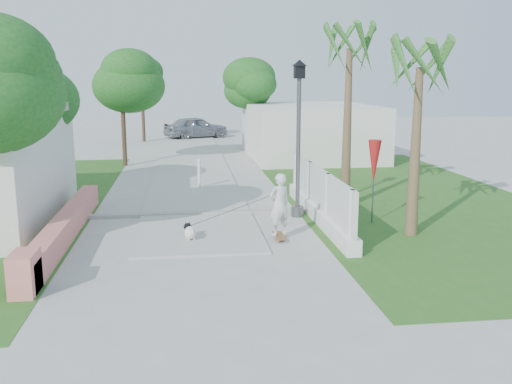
{
  "coord_description": "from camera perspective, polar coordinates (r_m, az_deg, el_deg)",
  "views": [
    {
      "loc": [
        -0.31,
        -10.29,
        3.96
      ],
      "look_at": [
        1.47,
        3.79,
        1.1
      ],
      "focal_mm": 40.0,
      "sensor_mm": 36.0,
      "label": 1
    }
  ],
  "objects": [
    {
      "name": "tree_path_far",
      "position": [
        36.35,
        -11.33,
        10.97
      ],
      "size": [
        3.2,
        3.2,
        5.17
      ],
      "color": "#4C3826",
      "rests_on": "ground"
    },
    {
      "name": "lattice_fence",
      "position": [
        16.1,
        6.27,
        -0.92
      ],
      "size": [
        0.35,
        7.0,
        1.5
      ],
      "color": "white",
      "rests_on": "ground"
    },
    {
      "name": "palm_far",
      "position": [
        17.5,
        9.32,
        12.97
      ],
      "size": [
        1.8,
        1.8,
        5.3
      ],
      "color": "brown",
      "rests_on": "ground"
    },
    {
      "name": "parked_car",
      "position": [
        38.08,
        -6.01,
        6.46
      ],
      "size": [
        4.54,
        3.27,
        1.44
      ],
      "primitive_type": "imported",
      "rotation": [
        0.0,
        0.0,
        1.99
      ],
      "color": "#9C9DA3",
      "rests_on": "ground"
    },
    {
      "name": "ground",
      "position": [
        11.03,
        -5.21,
        -9.7
      ],
      "size": [
        90.0,
        90.0,
        0.0
      ],
      "primitive_type": "plane",
      "color": "#B7B7B2",
      "rests_on": "ground"
    },
    {
      "name": "street_lamp",
      "position": [
        16.18,
        4.27,
        5.93
      ],
      "size": [
        0.44,
        0.44,
        4.44
      ],
      "color": "#59595E",
      "rests_on": "ground"
    },
    {
      "name": "tree_path_left",
      "position": [
        26.4,
        -13.27,
        10.8
      ],
      "size": [
        3.4,
        3.4,
        5.23
      ],
      "color": "#4C3826",
      "rests_on": "ground"
    },
    {
      "name": "building_right",
      "position": [
        29.1,
        5.36,
        6.11
      ],
      "size": [
        6.0,
        8.0,
        2.6
      ],
      "primitive_type": "cube",
      "color": "silver",
      "rests_on": "ground"
    },
    {
      "name": "patio_umbrella",
      "position": [
        15.81,
        11.73,
        2.89
      ],
      "size": [
        0.36,
        0.36,
        2.3
      ],
      "color": "#59595E",
      "rests_on": "ground"
    },
    {
      "name": "path_strip",
      "position": [
        30.54,
        -6.6,
        3.94
      ],
      "size": [
        3.2,
        36.0,
        0.06
      ],
      "primitive_type": "cube",
      "color": "#B7B7B2",
      "rests_on": "ground"
    },
    {
      "name": "palm_near",
      "position": [
        14.64,
        16.02,
        10.94
      ],
      "size": [
        1.8,
        1.8,
        4.7
      ],
      "color": "brown",
      "rests_on": "ground"
    },
    {
      "name": "grass_right",
      "position": [
        20.09,
        14.27,
        -0.31
      ],
      "size": [
        8.0,
        20.0,
        0.01
      ],
      "primitive_type": "cube",
      "color": "#2C5E1D",
      "rests_on": "ground"
    },
    {
      "name": "tree_left_mid",
      "position": [
        19.47,
        -22.93,
        9.15
      ],
      "size": [
        3.2,
        3.2,
        4.85
      ],
      "color": "#4C3826",
      "rests_on": "ground"
    },
    {
      "name": "tree_path_right",
      "position": [
        30.47,
        -0.58,
        10.53
      ],
      "size": [
        3.0,
        3.0,
        4.79
      ],
      "color": "#4C3826",
      "rests_on": "ground"
    },
    {
      "name": "dog",
      "position": [
        14.11,
        -6.64,
        -3.97
      ],
      "size": [
        0.4,
        0.63,
        0.44
      ],
      "rotation": [
        0.0,
        0.0,
        0.26
      ],
      "color": "white",
      "rests_on": "ground"
    },
    {
      "name": "curb",
      "position": [
        16.75,
        -5.97,
        -2.16
      ],
      "size": [
        6.5,
        0.25,
        0.1
      ],
      "primitive_type": "cube",
      "color": "#999993",
      "rests_on": "ground"
    },
    {
      "name": "bollard",
      "position": [
        20.57,
        -5.71,
        1.9
      ],
      "size": [
        0.14,
        0.14,
        1.09
      ],
      "color": "white",
      "rests_on": "ground"
    },
    {
      "name": "pink_wall",
      "position": [
        14.62,
        -18.82,
        -3.67
      ],
      "size": [
        0.45,
        8.2,
        0.8
      ],
      "color": "#E27973",
      "rests_on": "ground"
    },
    {
      "name": "skateboarder",
      "position": [
        14.07,
        -0.22,
        -1.64
      ],
      "size": [
        2.54,
        0.83,
        1.66
      ],
      "rotation": [
        0.0,
        0.0,
        3.57
      ],
      "color": "brown",
      "rests_on": "ground"
    }
  ]
}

